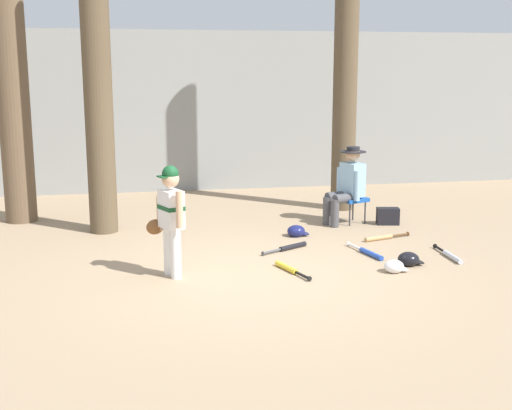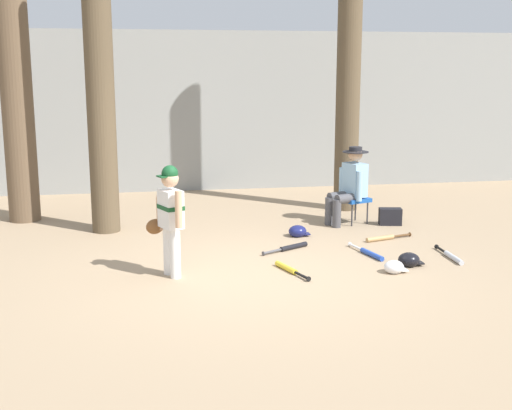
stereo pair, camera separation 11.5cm
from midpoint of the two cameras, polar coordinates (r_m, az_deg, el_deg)
ground_plane at (r=7.81m, az=-0.64°, el=-6.15°), size 60.00×60.00×0.00m
concrete_back_wall at (r=13.38m, az=-5.27°, el=7.96°), size 18.00×0.36×3.10m
tree_near_player at (r=9.94m, az=-13.65°, el=9.26°), size 0.67×0.67×4.77m
tree_behind_spectator at (r=11.41m, az=7.36°, el=11.70°), size 0.66×0.66×5.55m
young_ballplayer at (r=7.72m, az=-7.77°, el=-0.75°), size 0.46×0.55×1.31m
folding_stool at (r=10.52m, az=7.86°, el=0.42°), size 0.51×0.51×0.41m
seated_spectator at (r=10.41m, az=7.47°, el=1.86°), size 0.68×0.54×1.20m
handbag_beside_stool at (r=10.56m, az=10.87°, el=-0.94°), size 0.37×0.24×0.26m
tree_far_left at (r=11.04m, az=-20.63°, el=13.70°), size 0.69×0.69×6.55m
bat_black_composite at (r=8.96m, az=2.51°, el=-3.62°), size 0.70×0.43×0.07m
bat_blue_youth at (r=8.80m, az=9.20°, el=-4.04°), size 0.24×0.79×0.07m
bat_yellow_trainer at (r=8.01m, az=2.41°, el=-5.45°), size 0.28×0.71×0.07m
bat_aluminum_silver at (r=8.89m, az=15.90°, el=-4.18°), size 0.09×0.79×0.07m
bat_wood_tan at (r=9.62m, az=10.36°, el=-2.74°), size 0.75×0.28×0.07m
batting_helmet_black at (r=8.43m, az=12.50°, el=-4.54°), size 0.31×0.24×0.18m
batting_helmet_white at (r=8.12m, az=11.30°, el=-5.18°), size 0.28×0.22×0.16m
batting_helmet_navy at (r=9.66m, az=3.11°, el=-2.24°), size 0.31×0.24×0.18m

